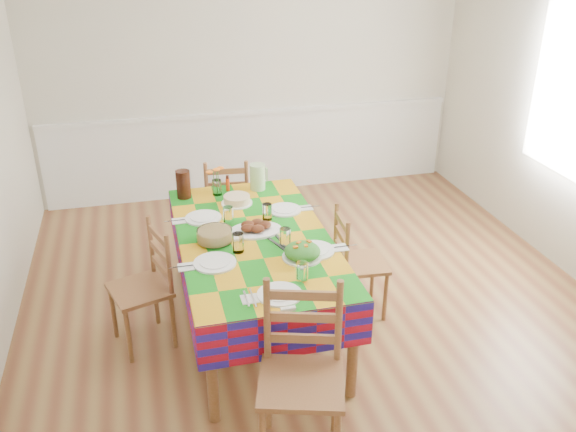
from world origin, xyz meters
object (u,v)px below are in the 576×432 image
at_px(dining_table, 254,247).
at_px(meat_platter, 255,228).
at_px(chair_right, 356,263).
at_px(chair_left, 145,288).
at_px(green_pitcher, 258,177).
at_px(chair_near, 301,377).
at_px(tea_pitcher, 183,184).
at_px(chair_far, 227,205).

bearing_deg(dining_table, meat_platter, 70.77).
bearing_deg(chair_right, chair_left, 93.85).
relative_size(green_pitcher, chair_near, 0.21).
bearing_deg(dining_table, chair_right, 0.21).
height_order(green_pitcher, chair_right, green_pitcher).
relative_size(chair_left, chair_right, 1.05).
relative_size(chair_near, chair_right, 1.21).
bearing_deg(chair_near, chair_right, 75.12).
xyz_separation_m(chair_near, chair_right, (0.76, 1.21, -0.09)).
relative_size(tea_pitcher, chair_far, 0.25).
distance_m(green_pitcher, chair_left, 1.32).
height_order(chair_far, chair_right, chair_far).
relative_size(dining_table, tea_pitcher, 8.59).
distance_m(chair_far, chair_left, 1.43).
bearing_deg(chair_near, green_pitcher, 101.96).
bearing_deg(chair_far, chair_right, 129.61).
xyz_separation_m(tea_pitcher, chair_far, (0.40, 0.42, -0.42)).
bearing_deg(chair_far, chair_left, 64.42).
distance_m(tea_pitcher, chair_left, 0.96).
distance_m(green_pitcher, chair_near, 2.06).
bearing_deg(green_pitcher, tea_pitcher, -178.10).
bearing_deg(tea_pitcher, meat_platter, -59.34).
bearing_deg(chair_right, chair_near, 152.22).
xyz_separation_m(dining_table, green_pitcher, (0.20, 0.81, 0.19)).
bearing_deg(chair_far, chair_near, 97.39).
distance_m(dining_table, chair_right, 0.81).
bearing_deg(tea_pitcher, chair_left, -115.21).
xyz_separation_m(chair_near, chair_far, (-0.02, 2.43, -0.06)).
distance_m(green_pitcher, chair_far, 0.61).
distance_m(dining_table, chair_far, 1.24).
bearing_deg(meat_platter, chair_far, 91.45).
height_order(chair_near, chair_left, chair_near).
distance_m(dining_table, chair_left, 0.81).
bearing_deg(green_pitcher, chair_right, -54.55).
relative_size(meat_platter, chair_near, 0.36).
height_order(green_pitcher, chair_near, chair_near).
xyz_separation_m(dining_table, tea_pitcher, (-0.41, 0.79, 0.19)).
relative_size(green_pitcher, chair_right, 0.25).
xyz_separation_m(dining_table, chair_left, (-0.77, 0.01, -0.23)).
bearing_deg(chair_right, chair_far, 36.87).
distance_m(meat_platter, chair_left, 0.87).
xyz_separation_m(dining_table, chair_far, (-0.01, 1.22, -0.22)).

